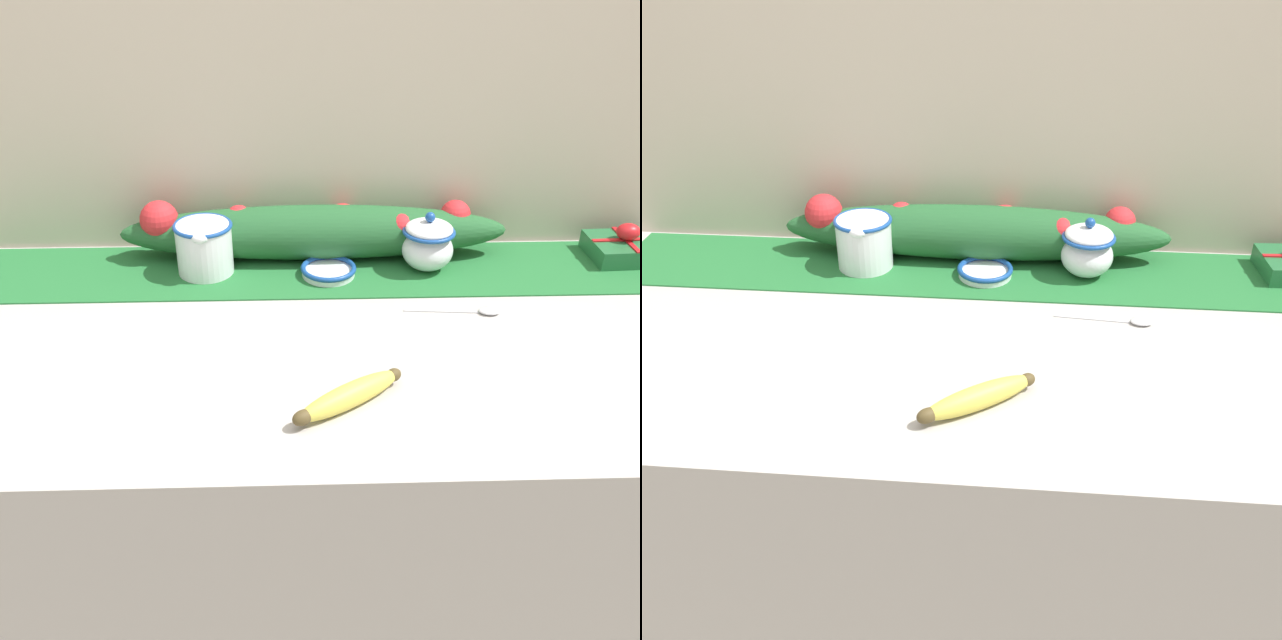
% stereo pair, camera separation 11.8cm
% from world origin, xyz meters
% --- Properties ---
extents(countertop, '(1.58, 0.72, 0.92)m').
position_xyz_m(countertop, '(0.00, 0.00, 0.46)').
color(countertop, '#B7B2AD').
rests_on(countertop, ground_plane).
extents(back_wall, '(2.38, 0.04, 2.40)m').
position_xyz_m(back_wall, '(0.00, 0.38, 1.20)').
color(back_wall, beige).
rests_on(back_wall, ground_plane).
extents(table_runner, '(1.45, 0.23, 0.00)m').
position_xyz_m(table_runner, '(0.00, 0.24, 0.92)').
color(table_runner, '#236B33').
rests_on(table_runner, countertop).
extents(cream_pitcher, '(0.12, 0.14, 0.11)m').
position_xyz_m(cream_pitcher, '(-0.22, 0.24, 0.98)').
color(cream_pitcher, white).
rests_on(cream_pitcher, countertop).
extents(sugar_bowl, '(0.10, 0.10, 0.12)m').
position_xyz_m(sugar_bowl, '(0.22, 0.24, 0.98)').
color(sugar_bowl, white).
rests_on(sugar_bowl, countertop).
extents(small_dish, '(0.11, 0.11, 0.02)m').
position_xyz_m(small_dish, '(0.03, 0.21, 0.94)').
color(small_dish, white).
rests_on(small_dish, countertop).
extents(banana, '(0.18, 0.14, 0.04)m').
position_xyz_m(banana, '(0.04, -0.20, 0.94)').
color(banana, '#DBCC4C').
rests_on(banana, countertop).
extents(spoon, '(0.17, 0.03, 0.01)m').
position_xyz_m(spoon, '(0.30, 0.06, 0.93)').
color(spoon, silver).
rests_on(spoon, countertop).
extents(gift_box, '(0.15, 0.13, 0.07)m').
position_xyz_m(gift_box, '(0.64, 0.27, 0.95)').
color(gift_box, '#236638').
rests_on(gift_box, countertop).
extents(poinsettia_garland, '(0.79, 0.12, 0.13)m').
position_xyz_m(poinsettia_garland, '(-0.00, 0.30, 0.98)').
color(poinsettia_garland, '#235B2D').
rests_on(poinsettia_garland, countertop).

